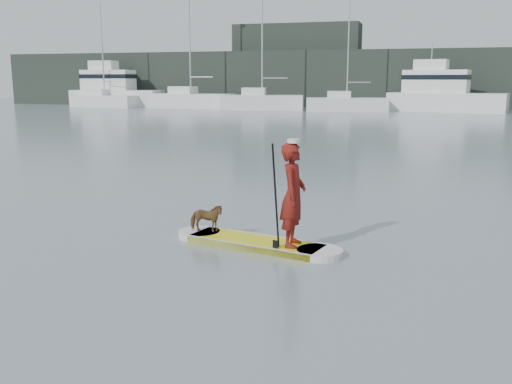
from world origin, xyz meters
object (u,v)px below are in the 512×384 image
(sailboat_b, at_px, (190,99))
(motor_yacht_b, at_px, (113,90))
(sailboat_a, at_px, (104,100))
(paddler, at_px, (293,195))
(sailboat_d, at_px, (346,103))
(paddleboard, at_px, (256,243))
(motor_yacht_a, at_px, (442,92))
(sailboat_c, at_px, (261,101))
(dog, at_px, (206,218))

(sailboat_b, relative_size, motor_yacht_b, 1.35)
(sailboat_a, distance_m, motor_yacht_b, 2.24)
(paddler, xyz_separation_m, sailboat_b, (-21.58, 46.85, -0.07))
(paddler, bearing_deg, sailboat_d, 3.94)
(sailboat_d, distance_m, motor_yacht_b, 26.41)
(paddleboard, distance_m, motor_yacht_b, 56.84)
(sailboat_a, relative_size, sailboat_d, 0.98)
(motor_yacht_a, bearing_deg, sailboat_b, -166.94)
(sailboat_a, relative_size, motor_yacht_b, 1.08)
(motor_yacht_a, bearing_deg, motor_yacht_b, -169.25)
(sailboat_a, bearing_deg, sailboat_c, 4.73)
(dog, bearing_deg, sailboat_c, 3.42)
(sailboat_b, relative_size, motor_yacht_a, 1.24)
(sailboat_b, height_order, sailboat_c, sailboat_b)
(sailboat_c, xyz_separation_m, motor_yacht_b, (-17.89, 2.54, 1.00))
(paddler, relative_size, sailboat_b, 0.13)
(paddleboard, relative_size, motor_yacht_b, 0.32)
(paddleboard, bearing_deg, sailboat_c, 118.72)
(paddler, xyz_separation_m, dog, (-1.77, 0.41, -0.63))
(paddler, height_order, sailboat_a, sailboat_a)
(paddler, bearing_deg, sailboat_c, 14.03)
(motor_yacht_b, bearing_deg, motor_yacht_a, -3.34)
(paddleboard, xyz_separation_m, motor_yacht_a, (4.31, 47.28, 1.72))
(sailboat_b, bearing_deg, sailboat_d, -0.02)
(sailboat_c, bearing_deg, paddleboard, -84.35)
(paddleboard, distance_m, paddler, 1.21)
(paddleboard, height_order, motor_yacht_b, motor_yacht_b)
(paddleboard, bearing_deg, motor_yacht_a, 97.85)
(dog, relative_size, motor_yacht_a, 0.06)
(dog, height_order, motor_yacht_b, motor_yacht_b)
(sailboat_d, distance_m, motor_yacht_a, 8.95)
(sailboat_a, xyz_separation_m, sailboat_c, (17.91, -0.58, 0.09))
(paddleboard, relative_size, motor_yacht_a, 0.29)
(paddler, xyz_separation_m, sailboat_c, (-13.43, 45.49, -0.16))
(sailboat_c, bearing_deg, dog, -85.52)
(dog, height_order, sailboat_d, sailboat_d)
(dog, bearing_deg, sailboat_a, 21.84)
(dog, height_order, motor_yacht_a, motor_yacht_a)
(paddleboard, bearing_deg, sailboat_d, 108.54)
(sailboat_a, xyz_separation_m, motor_yacht_a, (34.93, 1.38, 1.02))
(dog, relative_size, sailboat_a, 0.06)
(dog, distance_m, motor_yacht_b, 56.06)
(motor_yacht_a, xyz_separation_m, motor_yacht_b, (-34.91, 0.58, 0.07))
(sailboat_b, bearing_deg, paddler, -60.17)
(paddler, distance_m, motor_yacht_b, 57.34)
(sailboat_a, xyz_separation_m, sailboat_d, (26.28, -0.70, 0.03))
(paddler, relative_size, sailboat_a, 0.16)
(sailboat_a, distance_m, sailboat_b, 9.79)
(paddleboard, xyz_separation_m, sailboat_a, (-30.62, 45.91, 0.71))
(dog, distance_m, sailboat_c, 46.56)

